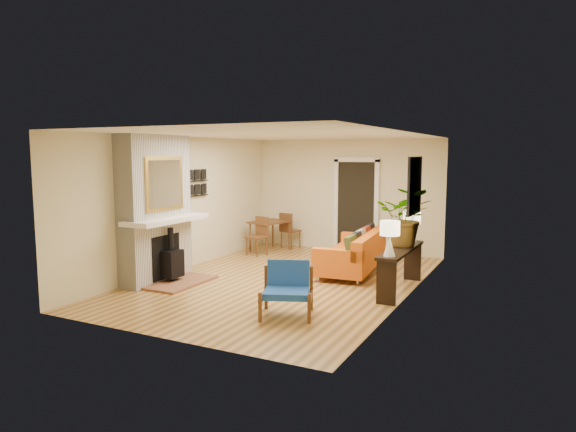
# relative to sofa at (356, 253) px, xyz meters

# --- Properties ---
(room_shell) EXTENTS (6.50, 6.50, 6.50)m
(room_shell) POSITION_rel_sofa_xyz_m (-0.34, 1.41, 0.87)
(room_shell) COLOR tan
(room_shell) RESTS_ON ground
(fireplace) EXTENTS (1.09, 1.68, 2.60)m
(fireplace) POSITION_rel_sofa_xyz_m (-2.95, -2.22, 0.87)
(fireplace) COLOR white
(fireplace) RESTS_ON ground
(sofa) EXTENTS (1.11, 2.21, 0.84)m
(sofa) POSITION_rel_sofa_xyz_m (0.00, 0.00, 0.00)
(sofa) COLOR silver
(sofa) RESTS_ON ground
(ottoman) EXTENTS (0.72, 0.72, 0.36)m
(ottoman) POSITION_rel_sofa_xyz_m (-0.21, -0.39, -0.16)
(ottoman) COLOR silver
(ottoman) RESTS_ON ground
(blue_chair) EXTENTS (0.92, 0.91, 0.75)m
(blue_chair) POSITION_rel_sofa_xyz_m (-0.02, -2.89, 0.03)
(blue_chair) COLOR brown
(blue_chair) RESTS_ON ground
(dining_table) EXTENTS (0.92, 1.64, 0.86)m
(dining_table) POSITION_rel_sofa_xyz_m (-2.46, 1.17, 0.19)
(dining_table) COLOR brown
(dining_table) RESTS_ON ground
(console_table) EXTENTS (0.34, 1.85, 0.72)m
(console_table) POSITION_rel_sofa_xyz_m (1.13, -0.99, 0.21)
(console_table) COLOR black
(console_table) RESTS_ON ground
(lamp_near) EXTENTS (0.30, 0.30, 0.54)m
(lamp_near) POSITION_rel_sofa_xyz_m (1.13, -1.71, 0.69)
(lamp_near) COLOR white
(lamp_near) RESTS_ON console_table
(lamp_far) EXTENTS (0.30, 0.30, 0.54)m
(lamp_far) POSITION_rel_sofa_xyz_m (1.13, -0.29, 0.69)
(lamp_far) COLOR white
(lamp_far) RESTS_ON console_table
(houseplant) EXTENTS (0.97, 0.87, 0.99)m
(houseplant) POSITION_rel_sofa_xyz_m (1.12, -0.76, 0.85)
(houseplant) COLOR #1E5919
(houseplant) RESTS_ON console_table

